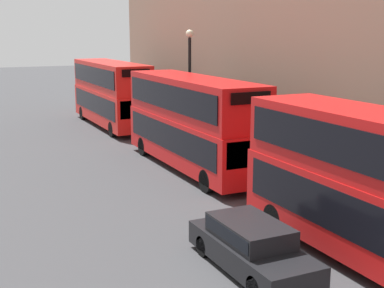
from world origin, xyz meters
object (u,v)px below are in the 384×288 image
Objects in this scene: bus_third_in_queue at (111,91)px; pedestrian at (197,131)px; bus_second_in_queue at (192,119)px; bus_leading at (382,185)px; car_hatchback at (251,245)px.

bus_third_in_queue reaches higher than pedestrian.
bus_third_in_queue is at bearing 90.00° from bus_second_in_queue.
bus_leading is 25.91m from bus_third_in_queue.
bus_leading is at bearing -22.17° from car_hatchback.
bus_leading is 12.47m from bus_second_in_queue.
bus_second_in_queue is at bearing -118.62° from pedestrian.
bus_second_in_queue reaches higher than car_hatchback.
pedestrian is (2.91, 17.79, -1.70)m from bus_leading.
pedestrian is (2.91, 5.32, -1.73)m from bus_second_in_queue.
car_hatchback is at bearing -107.06° from bus_second_in_queue.
pedestrian is at bearing 68.98° from car_hatchback.
pedestrian is (6.31, 16.41, 0.01)m from car_hatchback.
bus_second_in_queue is at bearing -90.00° from bus_third_in_queue.
car_hatchback is 17.58m from pedestrian.
pedestrian is at bearing 61.38° from bus_second_in_queue.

